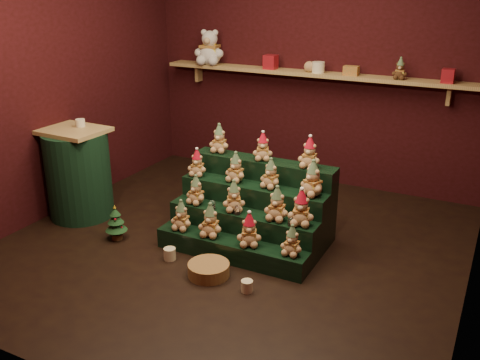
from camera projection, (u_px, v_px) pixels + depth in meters
The scene contains 40 objects.
ground at pixel (232, 245), 4.91m from camera, with size 4.00×4.00×0.00m, color black.
back_wall at pixel (315, 62), 6.13m from camera, with size 4.00×0.10×2.80m, color black.
front_wall at pixel (41, 167), 2.71m from camera, with size 4.00×0.10×2.80m, color black.
left_wall at pixel (49, 75), 5.30m from camera, with size 0.10×4.00×2.80m, color black.
back_shelf at pixel (309, 74), 6.02m from camera, with size 3.60×0.26×0.24m.
riser_tier_front at pixel (231, 250), 4.65m from camera, with size 1.40×0.22×0.18m, color black.
riser_tier_midfront at pixel (242, 230), 4.80m from camera, with size 1.40×0.22×0.36m, color black.
riser_tier_midback at pixel (253, 212), 4.95m from camera, with size 1.40×0.22×0.54m, color black.
riser_tier_back at pixel (263, 195), 5.10m from camera, with size 1.40×0.22×0.72m, color black.
teddy_0 at pixel (181, 215), 4.77m from camera, with size 0.20×0.18×0.27m, color tan, non-canonical shape.
teddy_1 at pixel (210, 220), 4.65m from camera, with size 0.21×0.19×0.30m, color tan, non-canonical shape.
teddy_2 at pixel (249, 229), 4.48m from camera, with size 0.21×0.19×0.29m, color tan, non-canonical shape.
teddy_3 at pixel (292, 240), 4.33m from camera, with size 0.18×0.17×0.26m, color tan, non-canonical shape.
teddy_4 at pixel (196, 190), 4.87m from camera, with size 0.19×0.17×0.27m, color tan, non-canonical shape.
teddy_5 at pixel (234, 196), 4.72m from camera, with size 0.20×0.18×0.28m, color tan, non-canonical shape.
teddy_6 at pixel (277, 204), 4.54m from camera, with size 0.21×0.19×0.30m, color tan, non-canonical shape.
teddy_7 at pixel (301, 208), 4.44m from camera, with size 0.22×0.20×0.31m, color tan, non-canonical shape.
teddy_8 at pixel (197, 163), 5.05m from camera, with size 0.18×0.16×0.25m, color tan, non-canonical shape.
teddy_9 at pixel (236, 167), 4.90m from camera, with size 0.20×0.18×0.28m, color tan, non-canonical shape.
teddy_10 at pixel (271, 174), 4.75m from camera, with size 0.19×0.17×0.27m, color tan, non-canonical shape.
teddy_11 at pixel (313, 178), 4.57m from camera, with size 0.22×0.20×0.31m, color tan, non-canonical shape.
teddy_12 at pixel (219, 138), 5.15m from camera, with size 0.19×0.18×0.27m, color tan, non-canonical shape.
teddy_13 at pixel (263, 147), 4.92m from camera, with size 0.18×0.17×0.26m, color tan, non-canonical shape.
teddy_14 at pixel (310, 153), 4.72m from camera, with size 0.20×0.18×0.28m, color tan, non-canonical shape.
snow_globe_a at pixel (212, 205), 4.79m from camera, with size 0.06×0.06×0.08m.
snow_globe_b at pixel (237, 210), 4.68m from camera, with size 0.06×0.06×0.08m.
snow_globe_c at pixel (291, 221), 4.46m from camera, with size 0.06×0.06×0.08m.
side_table at pixel (79, 174), 5.39m from camera, with size 0.64×0.64×0.92m.
table_ornament at pixel (80, 123), 5.30m from camera, with size 0.09×0.09×0.07m, color #EEE6C4.
mini_christmas_tree at pixel (116, 223), 4.98m from camera, with size 0.20×0.20×0.35m.
mug_left at pixel (170, 254), 4.65m from camera, with size 0.11×0.11×0.11m, color beige.
mug_right at pixel (247, 286), 4.17m from camera, with size 0.09×0.09×0.09m, color beige.
wicker_basket at pixel (209, 270), 4.40m from camera, with size 0.35×0.35×0.11m, color olive.
white_bear at pixel (210, 43), 6.43m from camera, with size 0.37×0.33×0.52m, color silver, non-canonical shape.
brown_bear at pixel (400, 69), 5.51m from camera, with size 0.16×0.14×0.22m, color #4D2B19, non-canonical shape.
gift_tin_red_a at pixel (271, 62), 6.16m from camera, with size 0.14×0.14×0.16m, color #AD1A26.
gift_tin_cream at pixel (318, 67), 5.92m from camera, with size 0.14×0.14×0.12m, color #EEE6C4.
gift_tin_red_b at pixel (448, 76), 5.33m from camera, with size 0.12×0.12×0.14m, color #AD1A26.
shelf_plush_ball at pixel (309, 67), 5.96m from camera, with size 0.12×0.12×0.12m, color tan.
scarf_gift_box at pixel (351, 71), 5.76m from camera, with size 0.16×0.10×0.10m, color orange.
Camera 1 is at (2.07, -3.87, 2.30)m, focal length 40.00 mm.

